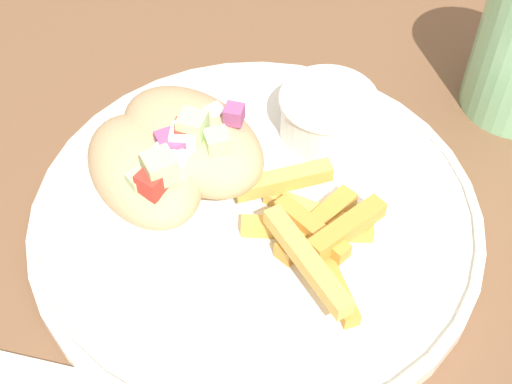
{
  "coord_description": "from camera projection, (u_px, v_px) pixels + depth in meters",
  "views": [
    {
      "loc": [
        0.05,
        -0.34,
        1.11
      ],
      "look_at": [
        -0.02,
        -0.06,
        0.76
      ],
      "focal_mm": 50.0,
      "sensor_mm": 36.0,
      "label": 1
    }
  ],
  "objects": [
    {
      "name": "pita_sandwich_far",
      "position": [
        192.0,
        140.0,
        0.47
      ],
      "size": [
        0.13,
        0.12,
        0.06
      ],
      "rotation": [
        0.0,
        0.0,
        -0.51
      ],
      "color": "tan",
      "rests_on": "plate"
    },
    {
      "name": "fries_pile",
      "position": [
        314.0,
        229.0,
        0.44
      ],
      "size": [
        0.1,
        0.12,
        0.03
      ],
      "color": "gold",
      "rests_on": "plate"
    },
    {
      "name": "plate",
      "position": [
        256.0,
        216.0,
        0.47
      ],
      "size": [
        0.3,
        0.3,
        0.02
      ],
      "color": "white",
      "rests_on": "table"
    },
    {
      "name": "table",
      "position": [
        298.0,
        214.0,
        0.55
      ],
      "size": [
        1.52,
        1.52,
        0.73
      ],
      "color": "brown",
      "rests_on": "ground_plane"
    },
    {
      "name": "sauce_ramekin",
      "position": [
        328.0,
        113.0,
        0.5
      ],
      "size": [
        0.07,
        0.07,
        0.04
      ],
      "color": "white",
      "rests_on": "plate"
    },
    {
      "name": "pita_sandwich_near",
      "position": [
        145.0,
        169.0,
        0.46
      ],
      "size": [
        0.12,
        0.12,
        0.06
      ],
      "rotation": [
        0.0,
        0.0,
        -0.8
      ],
      "color": "tan",
      "rests_on": "plate"
    }
  ]
}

